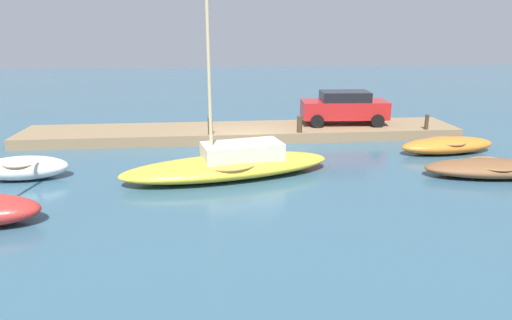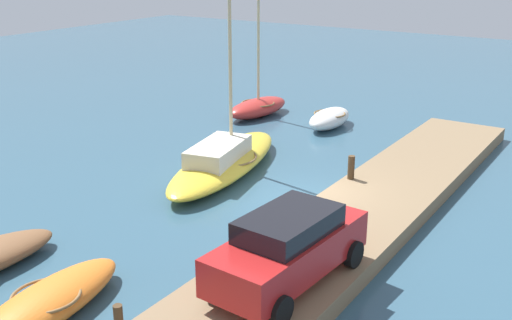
{
  "view_description": "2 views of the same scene",
  "coord_description": "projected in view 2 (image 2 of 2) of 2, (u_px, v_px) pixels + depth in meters",
  "views": [
    {
      "loc": [
        1.41,
        18.58,
        5.18
      ],
      "look_at": [
        0.01,
        4.49,
        0.86
      ],
      "focal_mm": 30.55,
      "sensor_mm": 36.0,
      "label": 1
    },
    {
      "loc": [
        -15.64,
        -8.56,
        7.51
      ],
      "look_at": [
        1.1,
        2.44,
        0.63
      ],
      "focal_mm": 43.1,
      "sensor_mm": 36.0,
      "label": 2
    }
  ],
  "objects": [
    {
      "name": "mooring_post_mid_east",
      "position": [
        351.0,
        167.0,
        19.72
      ],
      "size": [
        0.22,
        0.22,
        0.77
      ],
      "primitive_type": "cylinder",
      "color": "#47331E",
      "rests_on": "dock_platform"
    },
    {
      "name": "rowboat_red",
      "position": [
        258.0,
        107.0,
        29.07
      ],
      "size": [
        3.94,
        1.86,
        5.76
      ],
      "rotation": [
        0.0,
        0.0,
        -0.09
      ],
      "color": "#B72D28",
      "rests_on": "ground_plane"
    },
    {
      "name": "sailboat_yellow",
      "position": [
        224.0,
        160.0,
        21.65
      ],
      "size": [
        7.93,
        3.76,
        6.03
      ],
      "rotation": [
        0.0,
        0.0,
        0.21
      ],
      "color": "gold",
      "rests_on": "ground_plane"
    },
    {
      "name": "dock_platform",
      "position": [
        368.0,
        211.0,
        18.01
      ],
      "size": [
        20.97,
        3.09,
        0.49
      ],
      "primitive_type": "cube",
      "color": "#846B4C",
      "rests_on": "ground_plane"
    },
    {
      "name": "parked_car",
      "position": [
        289.0,
        246.0,
        13.43
      ],
      "size": [
        4.33,
        2.1,
        1.65
      ],
      "rotation": [
        0.0,
        0.0,
        -0.07
      ],
      "color": "#B21E1E",
      "rests_on": "dock_platform"
    },
    {
      "name": "dinghy_white",
      "position": [
        329.0,
        118.0,
        27.21
      ],
      "size": [
        3.12,
        1.48,
        0.82
      ],
      "rotation": [
        0.0,
        0.0,
        0.05
      ],
      "color": "white",
      "rests_on": "ground_plane"
    },
    {
      "name": "mooring_post_mid_west",
      "position": [
        286.0,
        211.0,
        16.46
      ],
      "size": [
        0.25,
        0.25,
        0.76
      ],
      "primitive_type": "cylinder",
      "color": "#47331E",
      "rests_on": "dock_platform"
    },
    {
      "name": "rowboat_orange",
      "position": [
        47.0,
        303.0,
        13.13
      ],
      "size": [
        4.38,
        1.9,
        0.68
      ],
      "rotation": [
        0.0,
        0.0,
        0.11
      ],
      "color": "orange",
      "rests_on": "ground_plane"
    },
    {
      "name": "ground_plane",
      "position": [
        302.0,
        202.0,
        19.24
      ],
      "size": [
        84.0,
        84.0,
        0.0
      ],
      "primitive_type": "plane",
      "color": "#33566B"
    }
  ]
}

